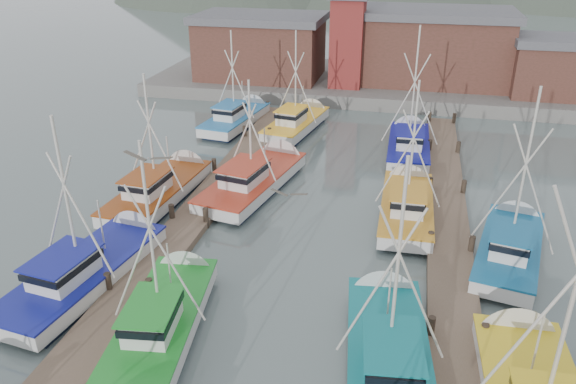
% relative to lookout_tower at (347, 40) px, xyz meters
% --- Properties ---
extents(ground, '(260.00, 260.00, 0.00)m').
position_rel_lookout_tower_xyz_m(ground, '(2.00, -33.00, -5.55)').
color(ground, '#4A5957').
rests_on(ground, ground).
extents(dock_left, '(2.30, 46.00, 1.50)m').
position_rel_lookout_tower_xyz_m(dock_left, '(-5.00, -28.96, -5.34)').
color(dock_left, brown).
rests_on(dock_left, ground).
extents(dock_right, '(2.30, 46.00, 1.50)m').
position_rel_lookout_tower_xyz_m(dock_right, '(9.00, -28.96, -5.34)').
color(dock_right, brown).
rests_on(dock_right, ground).
extents(quay, '(44.00, 16.00, 1.20)m').
position_rel_lookout_tower_xyz_m(quay, '(2.00, 4.00, -4.95)').
color(quay, slate).
rests_on(quay, ground).
extents(shed_left, '(12.72, 8.48, 6.20)m').
position_rel_lookout_tower_xyz_m(shed_left, '(-9.00, 2.00, -1.21)').
color(shed_left, brown).
rests_on(shed_left, quay).
extents(shed_center, '(14.84, 9.54, 6.90)m').
position_rel_lookout_tower_xyz_m(shed_center, '(8.00, 4.00, -0.86)').
color(shed_center, brown).
rests_on(shed_center, quay).
extents(shed_right, '(8.48, 6.36, 5.20)m').
position_rel_lookout_tower_xyz_m(shed_right, '(19.00, 1.00, -1.71)').
color(shed_right, brown).
rests_on(shed_right, quay).
extents(lookout_tower, '(3.60, 3.60, 8.50)m').
position_rel_lookout_tower_xyz_m(lookout_tower, '(0.00, 0.00, 0.00)').
color(lookout_tower, maroon).
rests_on(lookout_tower, quay).
extents(boat_4, '(3.82, 9.14, 9.20)m').
position_rel_lookout_tower_xyz_m(boat_4, '(-2.57, -36.49, -4.87)').
color(boat_4, black).
rests_on(boat_4, ground).
extents(boat_5, '(3.99, 9.75, 9.55)m').
position_rel_lookout_tower_xyz_m(boat_5, '(6.39, -36.55, -4.87)').
color(boat_5, black).
rests_on(boat_5, ground).
extents(boat_6, '(4.28, 10.10, 9.16)m').
position_rel_lookout_tower_xyz_m(boat_6, '(-7.38, -34.01, -4.87)').
color(boat_6, black).
rests_on(boat_6, ground).
extents(boat_8, '(5.02, 10.67, 8.11)m').
position_rel_lookout_tower_xyz_m(boat_8, '(-2.67, -22.27, -4.87)').
color(boat_8, black).
rests_on(boat_8, ground).
extents(boat_9, '(3.57, 9.09, 8.82)m').
position_rel_lookout_tower_xyz_m(boat_9, '(6.70, -24.02, -4.87)').
color(boat_9, black).
rests_on(boat_9, ground).
extents(boat_10, '(3.67, 9.74, 8.72)m').
position_rel_lookout_tower_xyz_m(boat_10, '(-7.89, -25.03, -4.87)').
color(boat_10, black).
rests_on(boat_10, ground).
extents(boat_11, '(4.41, 9.07, 9.64)m').
position_rel_lookout_tower_xyz_m(boat_11, '(11.88, -27.59, -4.87)').
color(boat_11, black).
rests_on(boat_11, ground).
extents(boat_12, '(4.20, 9.29, 8.85)m').
position_rel_lookout_tower_xyz_m(boat_12, '(-2.45, -10.53, -4.87)').
color(boat_12, black).
rests_on(boat_12, ground).
extents(boat_13, '(4.00, 9.19, 10.04)m').
position_rel_lookout_tower_xyz_m(boat_13, '(6.50, -13.81, -4.87)').
color(boat_13, black).
rests_on(boat_13, ground).
extents(boat_14, '(3.95, 9.27, 8.67)m').
position_rel_lookout_tower_xyz_m(boat_14, '(-7.64, -10.43, -4.87)').
color(boat_14, black).
rests_on(boat_14, ground).
extents(gull_near, '(1.55, 0.65, 0.24)m').
position_rel_lookout_tower_xyz_m(gull_near, '(-0.69, -40.08, 3.55)').
color(gull_near, gray).
rests_on(gull_near, ground).
extents(gull_far, '(1.55, 0.65, 0.24)m').
position_rel_lookout_tower_xyz_m(gull_far, '(1.96, -33.70, -0.24)').
color(gull_far, gray).
rests_on(gull_far, ground).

